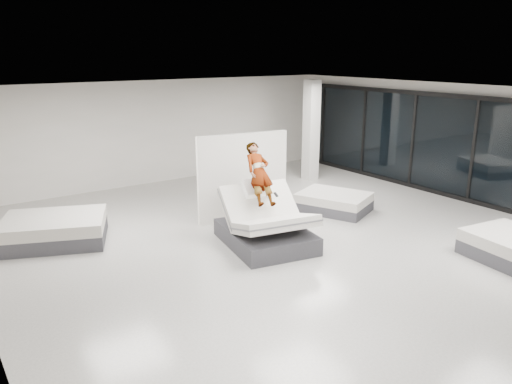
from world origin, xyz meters
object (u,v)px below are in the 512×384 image
column (311,130)px  divider_panel (243,177)px  flat_bed_right_far (334,202)px  flat_bed_left_far (54,230)px  hero_bed (266,227)px  person (260,184)px  remote (276,195)px

column → divider_panel: bearing=-152.2°
flat_bed_right_far → flat_bed_left_far: bearing=164.5°
hero_bed → flat_bed_right_far: 3.02m
person → divider_panel: divider_panel is taller
hero_bed → flat_bed_left_far: bearing=143.4°
flat_bed_left_far → hero_bed: bearing=-36.6°
remote → flat_bed_left_far: 4.89m
flat_bed_left_far → flat_bed_right_far: bearing=-15.5°
person → divider_panel: 1.56m
hero_bed → divider_panel: bearing=71.7°
hero_bed → flat_bed_right_far: size_ratio=1.13×
divider_panel → flat_bed_right_far: size_ratio=1.12×
hero_bed → person: 0.92m
flat_bed_right_far → remote: bearing=-159.5°
person → remote: 0.44m
person → hero_bed: bearing=-90.0°
hero_bed → person: (0.06, 0.32, 0.86)m
remote → flat_bed_right_far: 2.97m
divider_panel → flat_bed_left_far: divider_panel is taller
hero_bed → divider_panel: divider_panel is taller
divider_panel → flat_bed_left_far: size_ratio=0.92×
divider_panel → flat_bed_right_far: 2.57m
person → flat_bed_left_far: 4.59m
flat_bed_right_far → person: bearing=-167.8°
divider_panel → remote: bearing=-93.3°
divider_panel → column: size_ratio=0.74×
person → flat_bed_right_far: (2.81, 0.61, -1.04)m
person → divider_panel: size_ratio=0.65×
flat_bed_right_far → divider_panel: bearing=159.8°
remote → divider_panel: 1.87m
person → divider_panel: (0.52, 1.45, -0.21)m
remote → flat_bed_left_far: bearing=154.9°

